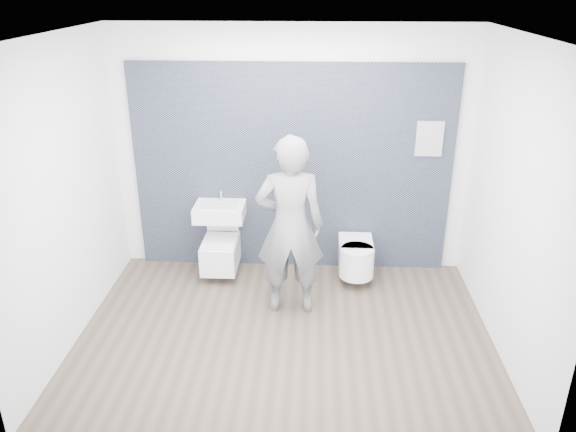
{
  "coord_description": "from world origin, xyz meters",
  "views": [
    {
      "loc": [
        0.26,
        -4.6,
        3.22
      ],
      "look_at": [
        0.0,
        0.6,
        1.0
      ],
      "focal_mm": 35.0,
      "sensor_mm": 36.0,
      "label": 1
    }
  ],
  "objects_px": {
    "washbasin": "(220,211)",
    "visitor": "(290,227)",
    "toilet_square": "(221,251)",
    "toilet_rounded": "(356,257)"
  },
  "relations": [
    {
      "from": "toilet_rounded",
      "to": "washbasin",
      "type": "bearing_deg",
      "value": 175.64
    },
    {
      "from": "visitor",
      "to": "washbasin",
      "type": "bearing_deg",
      "value": -46.02
    },
    {
      "from": "washbasin",
      "to": "visitor",
      "type": "xyz_separation_m",
      "value": [
        0.84,
        -0.76,
        0.17
      ]
    },
    {
      "from": "visitor",
      "to": "toilet_rounded",
      "type": "bearing_deg",
      "value": -142.44
    },
    {
      "from": "toilet_square",
      "to": "washbasin",
      "type": "bearing_deg",
      "value": 90.0
    },
    {
      "from": "toilet_square",
      "to": "toilet_rounded",
      "type": "relative_size",
      "value": 1.16
    },
    {
      "from": "toilet_square",
      "to": "visitor",
      "type": "bearing_deg",
      "value": -39.42
    },
    {
      "from": "washbasin",
      "to": "toilet_rounded",
      "type": "relative_size",
      "value": 0.86
    },
    {
      "from": "toilet_rounded",
      "to": "visitor",
      "type": "distance_m",
      "value": 1.16
    },
    {
      "from": "toilet_rounded",
      "to": "visitor",
      "type": "height_order",
      "value": "visitor"
    }
  ]
}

